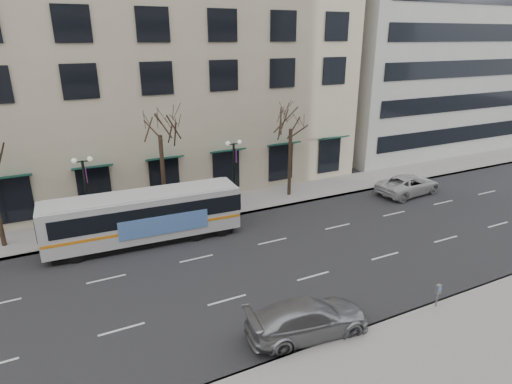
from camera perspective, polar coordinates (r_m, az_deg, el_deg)
ground at (r=23.34m, az=-6.10°, el=-11.28°), size 160.00×160.00×0.00m
sidewalk_far at (r=32.46m, az=-3.41°, el=-1.69°), size 80.00×4.00×0.15m
building_hotel at (r=40.10m, az=-20.85°, el=18.73°), size 40.00×20.00×24.00m
tree_far_mid at (r=28.88m, az=-12.82°, el=9.23°), size 3.60×3.60×8.55m
tree_far_right at (r=32.73m, az=4.70°, el=10.03°), size 3.60×3.60×8.06m
lamp_post_left at (r=28.59m, az=-21.63°, el=-0.06°), size 1.22×0.45×5.21m
lamp_post_right at (r=30.81m, az=-2.92°, el=2.77°), size 1.22×0.45×5.21m
city_bus at (r=27.11m, az=-14.55°, el=-3.07°), size 11.84×3.13×3.18m
silver_car at (r=19.11m, az=6.94°, el=-16.40°), size 5.61×2.80×1.56m
white_pickup at (r=36.76m, az=19.66°, el=0.95°), size 5.88×3.15×1.57m
pay_station at (r=22.01m, az=23.12°, el=-12.04°), size 0.26×0.19×1.16m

